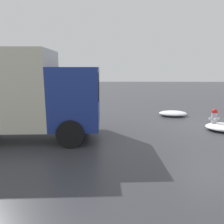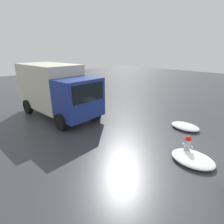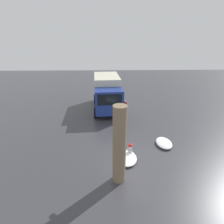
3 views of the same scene
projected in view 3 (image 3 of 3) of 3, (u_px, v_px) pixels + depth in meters
The scene contains 7 objects.
ground_plane at pixel (130, 156), 10.55m from camera, with size 60.00×60.00×0.00m, color #38383D.
fire_hydrant at pixel (130, 150), 10.38m from camera, with size 0.43×0.33×0.84m.
tree_trunk at pixel (119, 146), 8.01m from camera, with size 0.96×0.63×3.97m.
delivery_truck at pixel (107, 92), 17.01m from camera, with size 5.98×2.97×3.15m.
pedestrian at pixel (125, 108), 15.34m from camera, with size 0.35×0.35×1.59m.
snow_pile_by_hydrant at pixel (164, 143), 11.59m from camera, with size 1.46×1.02×0.26m.
snow_pile_curbside at pixel (126, 158), 10.16m from camera, with size 1.56×1.22×0.25m.
Camera 3 is at (-8.63, 1.32, 6.57)m, focal length 28.00 mm.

